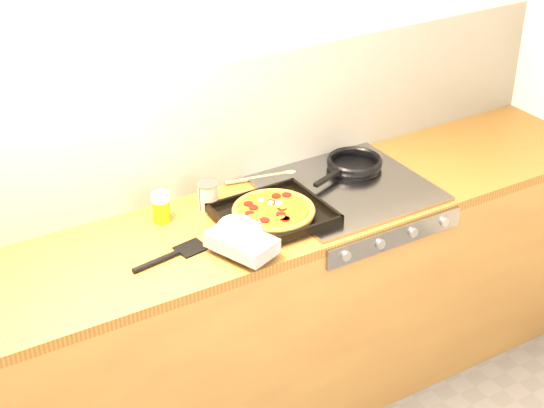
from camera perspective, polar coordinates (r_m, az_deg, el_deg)
room_shell at (r=3.13m, az=-4.48°, el=5.12°), size 3.20×3.20×3.20m
counter_run at (r=3.28m, az=-1.69°, el=-7.88°), size 3.20×0.62×0.90m
stovetop at (r=3.23m, az=5.15°, el=1.05°), size 0.60×0.56×0.02m
pizza_on_tray at (r=2.95m, az=-0.57°, el=-1.05°), size 0.51×0.44×0.07m
frying_pan at (r=3.36m, az=5.61°, el=2.76°), size 0.39×0.29×0.04m
tomato_can at (r=3.07m, az=-4.40°, el=0.53°), size 0.09×0.09×0.11m
juice_glass at (r=3.02m, az=-7.60°, el=-0.20°), size 0.08×0.08×0.11m
wooden_spoon at (r=3.30m, az=-0.24°, el=1.91°), size 0.30×0.09×0.02m
black_spatula at (r=2.83m, az=-6.93°, el=-3.53°), size 0.29×0.10×0.02m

